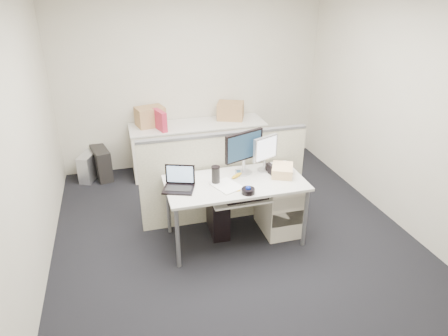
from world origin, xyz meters
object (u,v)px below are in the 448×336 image
object	(u,v)px
desk	(235,187)
desk_phone	(278,170)
monitor_main	(244,153)
laptop	(178,180)

from	to	relation	value
desk	desk_phone	size ratio (longest dim) A/B	6.72
monitor_main	desk_phone	bearing A→B (deg)	-35.59
monitor_main	laptop	bearing A→B (deg)	173.72
desk	laptop	world-z (taller)	laptop
desk	desk_phone	distance (m)	0.55
desk	laptop	bearing A→B (deg)	-178.15
monitor_main	laptop	world-z (taller)	monitor_main
desk	desk_phone	bearing A→B (deg)	8.59
monitor_main	desk_phone	size ratio (longest dim) A/B	2.20
desk	laptop	size ratio (longest dim) A/B	4.80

